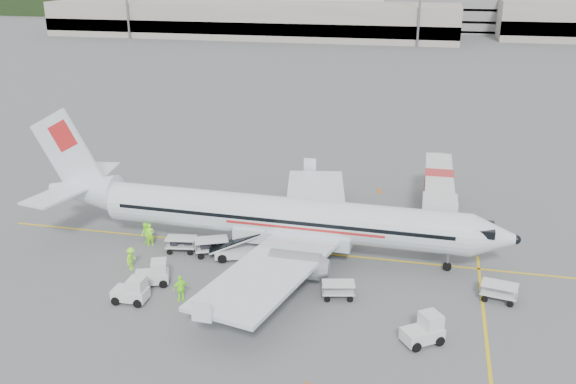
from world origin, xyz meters
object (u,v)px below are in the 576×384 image
at_px(jet_bridge, 438,195).
at_px(tug_aft, 152,273).
at_px(aircraft, 282,191).
at_px(belt_loader, 241,241).
at_px(tug_mid, 130,290).
at_px(tug_fore, 423,329).

xyz_separation_m(jet_bridge, tug_aft, (-18.01, -15.90, -1.15)).
distance_m(aircraft, belt_loader, 4.63).
relative_size(jet_bridge, tug_aft, 7.00).
xyz_separation_m(aircraft, tug_mid, (-7.58, -9.07, -3.93)).
relative_size(tug_fore, tug_mid, 1.04).
bearing_deg(tug_mid, tug_aft, 80.33).
height_order(aircraft, jet_bridge, aircraft).
bearing_deg(tug_mid, jet_bridge, 43.83).
xyz_separation_m(tug_mid, tug_aft, (0.36, 2.42, 0.00)).
xyz_separation_m(jet_bridge, belt_loader, (-13.48, -10.80, -0.65)).
bearing_deg(tug_mid, belt_loader, 55.90).
height_order(jet_bridge, tug_mid, jet_bridge).
distance_m(belt_loader, tug_mid, 8.98).
bearing_deg(jet_bridge, belt_loader, -142.38).
relative_size(jet_bridge, tug_fore, 6.76).
bearing_deg(aircraft, jet_bridge, 41.97).
bearing_deg(aircraft, tug_aft, -135.93).
distance_m(aircraft, tug_aft, 10.57).
height_order(tug_mid, tug_aft, tug_aft).
height_order(aircraft, tug_mid, aircraft).
distance_m(tug_fore, tug_aft, 17.75).
bearing_deg(tug_fore, belt_loader, 112.60).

